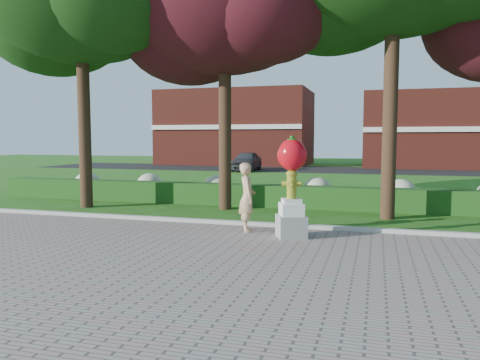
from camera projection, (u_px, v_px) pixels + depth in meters
The scene contains 11 objects.
ground at pixel (227, 252), 10.35m from camera, with size 100.00×100.00×0.00m, color #285114.
walkway at pixel (139, 317), 6.53m from camera, with size 40.00×14.00×0.04m, color gray.
curb at pixel (259, 225), 13.21m from camera, with size 40.00×0.18×0.15m, color #ADADA5.
lawn_hedge at pixel (286, 196), 17.01m from camera, with size 24.00×0.70×0.80m, color #134515.
hydrangea_row at pixel (306, 190), 17.79m from camera, with size 20.10×1.10×0.99m.
street at pixel (335, 170), 37.11m from camera, with size 50.00×8.00×0.02m, color black.
building_left at pixel (237, 128), 45.34m from camera, with size 14.00×8.00×7.00m, color maroon.
building_right at pixel (436, 130), 40.32m from camera, with size 12.00×8.00×6.40m, color maroon.
hydrant_sculpture at pixel (292, 184), 11.59m from camera, with size 0.90×0.90×2.53m.
woman at pixel (247, 197), 12.40m from camera, with size 0.67×0.44×1.83m, color tan.
parked_car at pixel (246, 161), 36.00m from camera, with size 1.76×4.38×1.49m, color #3E3F45.
Camera 1 is at (3.14, -9.67, 2.51)m, focal length 35.00 mm.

